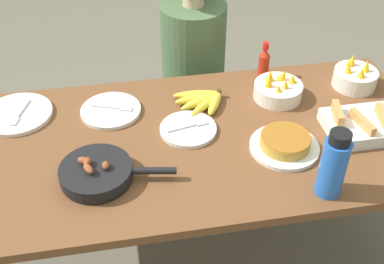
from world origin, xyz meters
TOP-DOWN VIEW (x-y plane):
  - ground_plane at (0.00, 0.00)m, footprint 14.00×14.00m
  - dining_table at (0.00, 0.00)m, footprint 1.79×0.83m
  - banana_bunch at (0.08, 0.21)m, footprint 0.21×0.17m
  - melon_tray at (0.64, -0.07)m, footprint 0.30×0.21m
  - skillet at (-0.34, -0.15)m, footprint 0.38×0.24m
  - frittata_plate_center at (0.31, -0.11)m, footprint 0.25×0.25m
  - empty_plate_near_front at (-0.01, 0.04)m, footprint 0.21×0.21m
  - empty_plate_far_left at (-0.64, 0.25)m, footprint 0.27×0.27m
  - empty_plate_far_right at (-0.28, 0.21)m, footprint 0.23×0.23m
  - fruit_bowl_mango at (0.39, 0.20)m, footprint 0.19×0.19m
  - fruit_bowl_citrus at (0.73, 0.22)m, footprint 0.18×0.18m
  - water_bottle at (0.38, -0.33)m, footprint 0.08×0.08m
  - hot_sauce_bottle at (0.37, 0.36)m, footprint 0.05×0.05m
  - person_figure at (0.12, 0.65)m, footprint 0.33×0.33m

SIDE VIEW (x-z plane):
  - ground_plane at x=0.00m, z-range 0.00..0.00m
  - person_figure at x=0.12m, z-range -0.09..1.10m
  - dining_table at x=0.00m, z-range 0.27..0.99m
  - empty_plate_far_left at x=-0.64m, z-range 0.72..0.74m
  - empty_plate_far_right at x=-0.28m, z-range 0.72..0.74m
  - empty_plate_near_front at x=-0.01m, z-range 0.72..0.74m
  - banana_bunch at x=0.08m, z-range 0.72..0.76m
  - frittata_plate_center at x=0.31m, z-range 0.72..0.77m
  - skillet at x=-0.34m, z-range 0.71..0.79m
  - melon_tray at x=0.64m, z-range 0.70..0.80m
  - fruit_bowl_mango at x=0.39m, z-range 0.70..0.82m
  - fruit_bowl_citrus at x=0.73m, z-range 0.70..0.83m
  - hot_sauce_bottle at x=0.37m, z-range 0.71..0.87m
  - water_bottle at x=0.38m, z-range 0.72..0.96m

